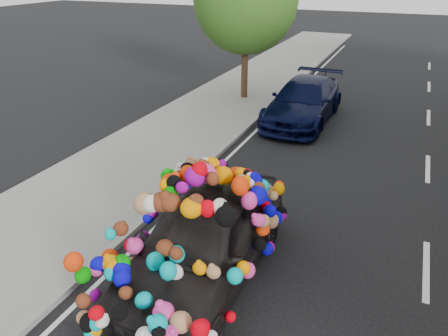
{
  "coord_description": "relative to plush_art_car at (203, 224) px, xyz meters",
  "views": [
    {
      "loc": [
        2.68,
        -7.79,
        5.39
      ],
      "look_at": [
        -0.98,
        0.72,
        1.02
      ],
      "focal_mm": 35.0,
      "sensor_mm": 36.0,
      "label": 1
    }
  ],
  "objects": [
    {
      "name": "sidewalk",
      "position": [
        -4.03,
        1.87,
        -1.12
      ],
      "size": [
        4.0,
        60.0,
        0.12
      ],
      "primitive_type": "cube",
      "color": "gray",
      "rests_on": "ground"
    },
    {
      "name": "lane_markings",
      "position": [
        3.87,
        1.87,
        -1.18
      ],
      "size": [
        6.0,
        50.0,
        0.01
      ],
      "primitive_type": null,
      "color": "silver",
      "rests_on": "ground"
    },
    {
      "name": "ground",
      "position": [
        0.27,
        1.87,
        -1.18
      ],
      "size": [
        100.0,
        100.0,
        0.0
      ],
      "primitive_type": "plane",
      "color": "black",
      "rests_on": "ground"
    },
    {
      "name": "tree_near_sidewalk",
      "position": [
        -3.53,
        11.37,
        2.84
      ],
      "size": [
        4.2,
        4.2,
        6.13
      ],
      "color": "#332114",
      "rests_on": "ground"
    },
    {
      "name": "plush_art_car",
      "position": [
        0.0,
        0.0,
        0.0
      ],
      "size": [
        2.33,
        5.04,
        2.29
      ],
      "rotation": [
        0.0,
        0.0,
        0.01
      ],
      "color": "black",
      "rests_on": "ground"
    },
    {
      "name": "kerb",
      "position": [
        -2.08,
        1.87,
        -1.12
      ],
      "size": [
        0.15,
        60.0,
        0.13
      ],
      "primitive_type": "cube",
      "color": "gray",
      "rests_on": "ground"
    },
    {
      "name": "navy_sedan",
      "position": [
        -0.51,
        9.6,
        -0.43
      ],
      "size": [
        2.22,
        5.26,
        1.51
      ],
      "primitive_type": "imported",
      "rotation": [
        0.0,
        0.0,
        -0.02
      ],
      "color": "black",
      "rests_on": "ground"
    }
  ]
}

